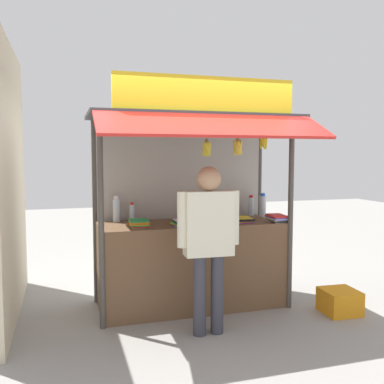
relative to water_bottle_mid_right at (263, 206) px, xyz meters
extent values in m
plane|color=gray|center=(-0.98, -0.18, -1.12)|extent=(20.00, 20.00, 0.00)
cube|color=brown|center=(-0.98, -0.18, -0.63)|extent=(2.10, 0.74, 0.98)
cylinder|color=#4C4742|center=(-2.03, -0.55, -0.05)|extent=(0.06, 0.06, 2.15)
cylinder|color=#4C4742|center=(0.08, -0.55, -0.05)|extent=(0.06, 0.06, 2.15)
cylinder|color=#4C4742|center=(-2.03, 0.27, -0.05)|extent=(0.06, 0.06, 2.15)
cylinder|color=#4C4742|center=(0.08, 0.27, -0.05)|extent=(0.06, 0.06, 2.15)
cube|color=#B7B2A8|center=(-0.98, 0.27, -0.07)|extent=(2.06, 0.04, 2.10)
cube|color=#3F3F44|center=(-0.98, -0.24, 1.05)|extent=(2.30, 1.02, 0.04)
cube|color=red|center=(-0.98, -1.00, 0.91)|extent=(2.26, 0.51, 0.26)
cube|color=yellow|center=(-0.98, -0.70, 1.24)|extent=(1.89, 0.04, 0.35)
cylinder|color=#59544C|center=(-0.98, -0.65, 0.95)|extent=(2.00, 0.02, 0.02)
cylinder|color=silver|center=(0.00, 0.00, -0.01)|extent=(0.08, 0.08, 0.26)
cylinder|color=blue|center=(0.00, 0.00, 0.14)|extent=(0.05, 0.05, 0.04)
cylinder|color=silver|center=(-0.36, 0.05, 0.00)|extent=(0.09, 0.09, 0.28)
cylinder|color=white|center=(-0.36, 0.05, 0.16)|extent=(0.06, 0.06, 0.04)
cylinder|color=silver|center=(-1.62, 0.11, -0.04)|extent=(0.06, 0.06, 0.19)
cylinder|color=red|center=(-1.62, 0.11, 0.07)|extent=(0.04, 0.04, 0.03)
cylinder|color=silver|center=(-0.10, 0.13, -0.02)|extent=(0.07, 0.07, 0.23)
cylinder|color=red|center=(-0.10, 0.13, 0.11)|extent=(0.05, 0.05, 0.03)
cylinder|color=silver|center=(-1.80, 0.10, -0.01)|extent=(0.08, 0.08, 0.27)
cylinder|color=white|center=(-1.80, 0.10, 0.14)|extent=(0.05, 0.05, 0.04)
cylinder|color=silver|center=(-0.71, -0.17, -0.02)|extent=(0.07, 0.07, 0.24)
cylinder|color=#198C33|center=(-0.71, -0.17, 0.11)|extent=(0.05, 0.05, 0.03)
cube|color=blue|center=(-1.15, -0.36, -0.13)|extent=(0.19, 0.24, 0.01)
cube|color=yellow|center=(-1.16, -0.38, -0.12)|extent=(0.20, 0.26, 0.01)
cube|color=green|center=(-1.14, -0.37, -0.11)|extent=(0.20, 0.25, 0.01)
cube|color=green|center=(-1.15, -0.37, -0.10)|extent=(0.19, 0.25, 0.01)
cube|color=black|center=(-1.15, -0.37, -0.09)|extent=(0.19, 0.25, 0.01)
cube|color=white|center=(-1.14, -0.36, -0.08)|extent=(0.18, 0.24, 0.01)
cube|color=red|center=(-1.59, -0.27, -0.13)|extent=(0.20, 0.25, 0.01)
cube|color=green|center=(-1.60, -0.27, -0.12)|extent=(0.21, 0.25, 0.01)
cube|color=yellow|center=(-1.60, -0.27, -0.11)|extent=(0.22, 0.26, 0.01)
cube|color=orange|center=(-1.60, -0.26, -0.10)|extent=(0.20, 0.25, 0.01)
cube|color=orange|center=(-1.60, -0.27, -0.09)|extent=(0.21, 0.25, 0.01)
cube|color=green|center=(-1.60, -0.26, -0.08)|extent=(0.20, 0.24, 0.01)
cube|color=white|center=(-0.02, -0.40, -0.14)|extent=(0.20, 0.27, 0.01)
cube|color=black|center=(-0.02, -0.41, -0.13)|extent=(0.20, 0.27, 0.01)
cube|color=yellow|center=(-0.02, -0.40, -0.12)|extent=(0.18, 0.26, 0.01)
cube|color=blue|center=(-0.01, -0.41, -0.11)|extent=(0.19, 0.27, 0.01)
cube|color=white|center=(-0.02, -0.40, -0.10)|extent=(0.18, 0.26, 0.01)
cube|color=blue|center=(-0.01, -0.40, -0.09)|extent=(0.18, 0.27, 0.01)
cube|color=red|center=(-0.02, -0.41, -0.08)|extent=(0.19, 0.27, 0.01)
cube|color=red|center=(-0.01, -0.40, -0.06)|extent=(0.20, 0.27, 0.01)
cube|color=purple|center=(-0.41, -0.31, -0.14)|extent=(0.23, 0.26, 0.01)
cube|color=yellow|center=(-0.42, -0.30, -0.13)|extent=(0.23, 0.27, 0.01)
cube|color=black|center=(-0.42, -0.32, -0.11)|extent=(0.23, 0.26, 0.01)
cube|color=black|center=(-0.41, -0.31, -0.10)|extent=(0.22, 0.26, 0.01)
cube|color=yellow|center=(-0.42, -0.30, -0.09)|extent=(0.24, 0.27, 0.01)
cylinder|color=#332D23|center=(-0.32, -0.65, 0.90)|extent=(0.01, 0.01, 0.06)
cylinder|color=olive|center=(-0.32, -0.65, 0.85)|extent=(0.04, 0.04, 0.04)
ellipsoid|color=gold|center=(-0.29, -0.66, 0.77)|extent=(0.04, 0.08, 0.16)
ellipsoid|color=gold|center=(-0.31, -0.63, 0.77)|extent=(0.09, 0.05, 0.16)
ellipsoid|color=gold|center=(-0.34, -0.64, 0.77)|extent=(0.06, 0.08, 0.16)
ellipsoid|color=gold|center=(-0.34, -0.67, 0.77)|extent=(0.07, 0.07, 0.16)
ellipsoid|color=gold|center=(-0.32, -0.67, 0.77)|extent=(0.07, 0.04, 0.16)
cylinder|color=#332D23|center=(-0.62, -0.65, 0.87)|extent=(0.01, 0.01, 0.12)
cylinder|color=olive|center=(-0.62, -0.65, 0.79)|extent=(0.04, 0.04, 0.04)
ellipsoid|color=yellow|center=(-0.59, -0.65, 0.71)|extent=(0.04, 0.09, 0.17)
ellipsoid|color=yellow|center=(-0.61, -0.63, 0.71)|extent=(0.08, 0.06, 0.17)
ellipsoid|color=yellow|center=(-0.62, -0.63, 0.70)|extent=(0.08, 0.04, 0.17)
ellipsoid|color=yellow|center=(-0.64, -0.64, 0.70)|extent=(0.06, 0.08, 0.17)
ellipsoid|color=yellow|center=(-0.65, -0.67, 0.71)|extent=(0.07, 0.08, 0.17)
ellipsoid|color=yellow|center=(-0.63, -0.68, 0.70)|extent=(0.08, 0.05, 0.17)
ellipsoid|color=yellow|center=(-0.61, -0.68, 0.71)|extent=(0.09, 0.06, 0.17)
cylinder|color=#332D23|center=(-0.96, -0.65, 0.86)|extent=(0.01, 0.01, 0.14)
cylinder|color=olive|center=(-0.96, -0.65, 0.77)|extent=(0.04, 0.04, 0.04)
ellipsoid|color=yellow|center=(-0.93, -0.65, 0.69)|extent=(0.04, 0.09, 0.16)
ellipsoid|color=yellow|center=(-0.94, -0.64, 0.69)|extent=(0.07, 0.08, 0.16)
ellipsoid|color=yellow|center=(-0.96, -0.63, 0.69)|extent=(0.08, 0.04, 0.16)
ellipsoid|color=yellow|center=(-0.98, -0.63, 0.69)|extent=(0.08, 0.07, 0.16)
ellipsoid|color=yellow|center=(-0.98, -0.66, 0.69)|extent=(0.04, 0.08, 0.16)
ellipsoid|color=yellow|center=(-0.97, -0.67, 0.69)|extent=(0.06, 0.06, 0.16)
ellipsoid|color=yellow|center=(-0.96, -0.68, 0.69)|extent=(0.09, 0.04, 0.16)
ellipsoid|color=yellow|center=(-0.95, -0.67, 0.69)|extent=(0.07, 0.06, 0.16)
cylinder|color=#383842|center=(-1.14, -0.99, -0.73)|extent=(0.13, 0.13, 0.78)
cylinder|color=#383842|center=(-0.96, -0.99, -0.73)|extent=(0.13, 0.13, 0.78)
cube|color=#EAE5C6|center=(-1.05, -0.99, -0.02)|extent=(0.48, 0.22, 0.62)
cylinder|color=#EAE5C6|center=(-1.31, -0.99, 0.02)|extent=(0.10, 0.10, 0.53)
cylinder|color=#EAE5C6|center=(-0.79, -0.99, 0.02)|extent=(0.10, 0.10, 0.53)
sphere|color=tan|center=(-1.05, -0.99, 0.41)|extent=(0.24, 0.24, 0.24)
cube|color=orange|center=(0.52, -0.88, -0.99)|extent=(0.39, 0.39, 0.26)
cube|color=beige|center=(-2.98, 0.12, 0.34)|extent=(0.20, 2.40, 2.93)
camera|label=1|loc=(-2.38, -4.86, 0.63)|focal=40.27mm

